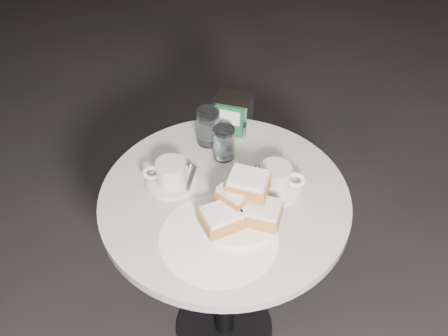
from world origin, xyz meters
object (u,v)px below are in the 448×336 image
coffee_cup_left (171,174)px  water_glass_right (224,143)px  cafe_table (225,240)px  coffee_cup_right (275,179)px  napkin_dispenser (233,114)px  water_glass_left (208,127)px  beignet_plate (242,206)px

coffee_cup_left → water_glass_right: (0.16, 0.10, 0.02)m
cafe_table → coffee_cup_left: 0.28m
coffee_cup_right → napkin_dispenser: size_ratio=1.45×
coffee_cup_right → water_glass_left: water_glass_left is taller
cafe_table → beignet_plate: beignet_plate is taller
coffee_cup_left → water_glass_left: (0.12, 0.17, 0.02)m
coffee_cup_right → water_glass_right: bearing=149.8°
water_glass_left → napkin_dispenser: size_ratio=0.89×
cafe_table → coffee_cup_right: coffee_cup_right is taller
coffee_cup_left → water_glass_right: water_glass_right is taller
water_glass_left → napkin_dispenser: 0.09m
cafe_table → coffee_cup_left: coffee_cup_left is taller
napkin_dispenser → water_glass_left: bearing=-128.0°
coffee_cup_left → water_glass_left: bearing=56.1°
coffee_cup_left → water_glass_right: 0.19m
beignet_plate → coffee_cup_right: bearing=44.7°
water_glass_right → coffee_cup_left: bearing=-147.3°
coffee_cup_right → napkin_dispenser: bearing=127.2°
beignet_plate → napkin_dispenser: bearing=88.3°
water_glass_left → water_glass_right: water_glass_left is taller
water_glass_right → napkin_dispenser: (0.04, 0.12, 0.01)m
coffee_cup_left → coffee_cup_right: (0.29, -0.04, 0.00)m
coffee_cup_left → napkin_dispenser: bearing=48.5°
coffee_cup_left → napkin_dispenser: napkin_dispenser is taller
coffee_cup_left → beignet_plate: bearing=-39.0°
coffee_cup_left → napkin_dispenser: size_ratio=1.17×
cafe_table → napkin_dispenser: napkin_dispenser is taller
coffee_cup_left → water_glass_right: size_ratio=1.49×
coffee_cup_right → water_glass_left: (-0.17, 0.22, 0.02)m
beignet_plate → water_glass_left: 0.33m
beignet_plate → coffee_cup_left: size_ratio=1.47×
water_glass_left → water_glass_right: (0.04, -0.07, -0.01)m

